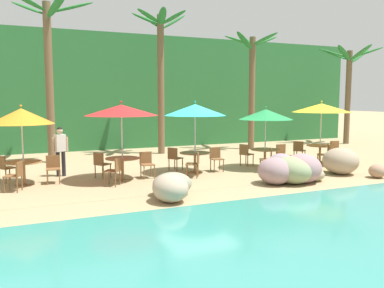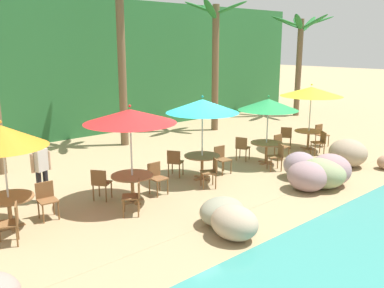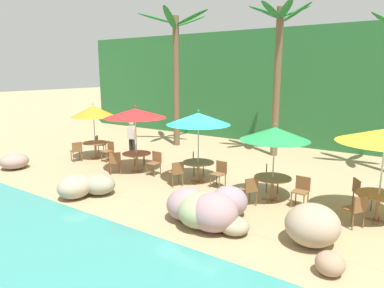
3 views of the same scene
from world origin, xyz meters
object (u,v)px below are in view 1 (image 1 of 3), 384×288
umbrella_green (266,114)px  chair_yellow_seaward (336,150)px  palm_tree_third (252,75)px  chair_green_left (268,158)px  chair_red_left (115,169)px  chair_teal_inland (174,157)px  umbrella_yellow (321,108)px  chair_yellow_left (326,153)px  chair_teal_left (195,163)px  dining_table_teal (195,156)px  umbrella_orange (21,116)px  chair_red_inland (101,163)px  dining_table_orange (24,166)px  chair_orange_seaward (53,167)px  umbrella_red (121,110)px  chair_red_seaward (147,163)px  chair_yellow_inland (299,150)px  chair_green_seaward (282,154)px  chair_teal_seaward (216,157)px  palm_tree_second (161,60)px  chair_green_inland (245,153)px  palm_tree_fourth (349,76)px  dining_table_yellow (320,148)px  chair_orange_left (16,174)px  palm_tree_nearest (49,54)px  chair_orange_inland (5,167)px  waiter_in_white (60,148)px  umbrella_teal (195,110)px  dining_table_red (122,162)px

umbrella_green → chair_yellow_seaward: bearing=2.6°
palm_tree_third → chair_yellow_seaward: bearing=-79.9°
chair_green_left → palm_tree_third: 7.63m
chair_red_left → chair_teal_inland: bearing=32.5°
umbrella_yellow → chair_yellow_left: bearing=-116.9°
umbrella_green → chair_teal_left: bearing=-170.1°
dining_table_teal → chair_teal_left: chair_teal_left is taller
umbrella_orange → chair_red_inland: umbrella_orange is taller
chair_green_left → umbrella_yellow: bearing=16.3°
dining_table_orange → chair_orange_seaward: (0.85, 0.01, -0.10)m
umbrella_red → chair_red_seaward: (0.85, 0.10, -1.77)m
chair_yellow_seaward → chair_yellow_inland: same height
chair_red_inland → chair_green_seaward: (6.94, -0.55, 0.00)m
chair_teal_seaward → palm_tree_third: bearing=47.3°
chair_red_left → palm_tree_second: palm_tree_second is taller
chair_green_inland → umbrella_yellow: (3.21, -0.58, 1.76)m
palm_tree_fourth → chair_yellow_left: bearing=-139.5°
chair_red_inland → chair_yellow_seaward: 9.77m
chair_teal_left → dining_table_yellow: size_ratio=0.79×
dining_table_yellow → chair_orange_left: bearing=-177.3°
chair_yellow_left → palm_tree_fourth: 9.58m
chair_teal_inland → palm_tree_nearest: (-3.90, 3.98, 3.92)m
dining_table_teal → palm_tree_fourth: (12.06, 5.00, 3.32)m
chair_orange_seaward → palm_tree_fourth: size_ratio=0.15×
dining_table_orange → chair_red_left: 2.80m
chair_orange_seaward → dining_table_yellow: (10.43, -0.29, 0.10)m
chair_teal_seaward → chair_green_left: 1.87m
chair_teal_seaward → umbrella_green: 2.51m
umbrella_orange → dining_table_yellow: 11.39m
chair_orange_left → chair_red_seaward: bearing=6.3°
dining_table_teal → chair_teal_inland: size_ratio=1.26×
umbrella_orange → dining_table_orange: umbrella_orange is taller
chair_red_inland → chair_green_left: size_ratio=1.00×
chair_orange_inland → umbrella_yellow: size_ratio=0.34×
chair_orange_left → waiter_in_white: (1.43, 1.90, 0.47)m
umbrella_teal → waiter_in_white: (-4.45, 1.30, -1.27)m
chair_teal_seaward → chair_yellow_seaward: 5.63m
dining_table_yellow → dining_table_orange: bearing=178.6°
umbrella_teal → palm_tree_second: bearing=83.1°
chair_orange_left → chair_orange_seaward: bearing=37.4°
dining_table_red → chair_yellow_inland: chair_yellow_inland is taller
umbrella_orange → palm_tree_nearest: palm_tree_nearest is taller
umbrella_teal → chair_teal_left: bearing=-114.6°
chair_green_seaward → palm_tree_third: bearing=70.3°
umbrella_red → dining_table_yellow: (8.33, 0.19, -1.67)m
chair_red_seaward → chair_yellow_left: size_ratio=1.00×
dining_table_teal → chair_teal_seaward: (0.85, 0.02, -0.10)m
dining_table_orange → palm_tree_fourth: palm_tree_fourth is taller
chair_teal_left → waiter_in_white: (-4.10, 2.08, 0.47)m
chair_red_seaward → palm_tree_fourth: palm_tree_fourth is taller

